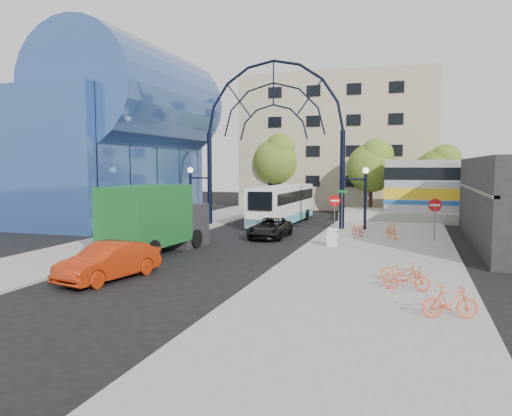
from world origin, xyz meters
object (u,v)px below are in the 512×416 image
(do_not_enter_sign, at_px, (435,209))
(sandwich_board, at_px, (332,235))
(red_sedan, at_px, (109,261))
(bike_near_b, at_px, (392,230))
(city_bus, at_px, (282,204))
(bike_far_a, at_px, (407,278))
(tree_north_a, at_px, (372,165))
(tree_north_b, at_px, (278,159))
(bike_near_a, at_px, (357,230))
(bike_far_b, at_px, (450,302))
(green_truck, at_px, (156,219))
(gateway_arch, at_px, (273,110))
(street_name_sign, at_px, (342,202))
(bike_far_c, at_px, (402,272))
(stop_sign, at_px, (335,204))
(black_suv, at_px, (270,228))
(tree_north_c, at_px, (441,169))

(do_not_enter_sign, distance_m, sandwich_board, 6.85)
(red_sedan, distance_m, bike_near_b, 17.48)
(city_bus, bearing_deg, bike_far_a, -61.81)
(tree_north_a, bearing_deg, tree_north_b, 158.20)
(red_sedan, relative_size, bike_near_a, 2.98)
(sandwich_board, height_order, city_bus, city_bus)
(bike_far_b, bearing_deg, green_truck, 47.01)
(gateway_arch, distance_m, red_sedan, 19.84)
(street_name_sign, bearing_deg, bike_far_a, -74.00)
(tree_north_b, height_order, bike_near_b, tree_north_b)
(red_sedan, bearing_deg, bike_far_c, 23.99)
(tree_north_b, height_order, green_truck, tree_north_b)
(stop_sign, height_order, street_name_sign, street_name_sign)
(do_not_enter_sign, relative_size, black_suv, 0.56)
(bike_far_c, bearing_deg, stop_sign, 35.63)
(bike_near_b, relative_size, bike_far_a, 1.05)
(bike_far_a, xyz_separation_m, bike_far_b, (1.24, -3.05, 0.05))
(tree_north_a, distance_m, city_bus, 11.34)
(bike_far_b, bearing_deg, bike_far_c, 5.92)
(stop_sign, height_order, red_sedan, stop_sign)
(green_truck, xyz_separation_m, bike_near_a, (9.46, 8.57, -1.24))
(street_name_sign, distance_m, tree_north_b, 19.81)
(black_suv, height_order, bike_far_b, black_suv)
(bike_far_c, bearing_deg, street_name_sign, 33.44)
(sandwich_board, relative_size, city_bus, 0.09)
(stop_sign, xyz_separation_m, tree_north_c, (7.32, 15.93, 2.28))
(black_suv, height_order, bike_near_b, black_suv)
(gateway_arch, bearing_deg, city_bus, 90.92)
(gateway_arch, height_order, bike_near_b, gateway_arch)
(city_bus, xyz_separation_m, green_truck, (-2.95, -14.83, 0.22))
(do_not_enter_sign, bearing_deg, tree_north_a, 107.03)
(gateway_arch, xyz_separation_m, city_bus, (-0.05, 2.92, -7.01))
(red_sedan, relative_size, bike_near_b, 2.65)
(sandwich_board, distance_m, tree_north_a, 20.33)
(gateway_arch, bearing_deg, tree_north_a, 62.83)
(tree_north_c, xyz_separation_m, green_truck, (-15.12, -25.84, -2.51))
(street_name_sign, xyz_separation_m, bike_near_b, (3.36, -2.60, -1.50))
(gateway_arch, height_order, bike_far_a, gateway_arch)
(do_not_enter_sign, bearing_deg, street_name_sign, 155.84)
(bike_far_b, height_order, bike_far_c, bike_far_b)
(street_name_sign, height_order, bike_near_b, street_name_sign)
(street_name_sign, distance_m, sandwich_board, 6.78)
(bike_far_c, bearing_deg, red_sedan, 119.29)
(do_not_enter_sign, bearing_deg, bike_far_a, -96.19)
(stop_sign, distance_m, tree_north_c, 17.68)
(stop_sign, height_order, tree_north_b, tree_north_b)
(black_suv, distance_m, bike_near_b, 7.41)
(street_name_sign, xyz_separation_m, tree_north_a, (0.92, 13.33, 2.48))
(green_truck, relative_size, bike_near_b, 4.21)
(street_name_sign, relative_size, sandwich_board, 2.83)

